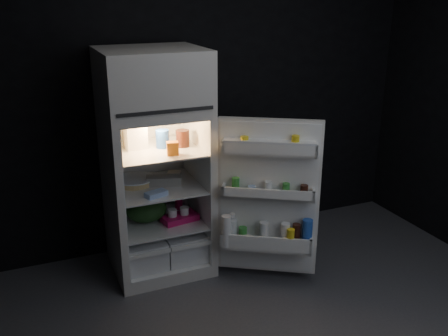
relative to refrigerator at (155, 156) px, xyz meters
name	(u,v)px	position (x,y,z in m)	size (l,w,h in m)	color
wall_back	(198,92)	(0.50, 0.38, 0.39)	(4.00, 0.00, 2.70)	black
refrigerator	(155,156)	(0.00, 0.00, 0.00)	(0.76, 0.71, 1.78)	silver
fridge_door	(268,201)	(0.70, -0.57, -0.27)	(0.71, 0.54, 1.22)	silver
milk_jug	(135,133)	(-0.14, 0.05, 0.19)	(0.16, 0.16, 0.24)	white
mayo_jar	(162,139)	(0.06, -0.03, 0.14)	(0.10, 0.10, 0.14)	blue
jam_jar	(183,138)	(0.21, -0.06, 0.14)	(0.11, 0.11, 0.13)	black
amber_bottle	(116,135)	(-0.27, 0.09, 0.18)	(0.08, 0.08, 0.22)	orange
small_carton	(173,148)	(0.08, -0.23, 0.12)	(0.09, 0.06, 0.10)	#C46517
egg_carton	(164,181)	(0.05, -0.05, -0.19)	(0.28, 0.10, 0.07)	gray
pie	(135,181)	(-0.15, 0.06, -0.21)	(0.30, 0.30, 0.04)	tan
flat_package	(156,194)	(-0.07, -0.26, -0.21)	(0.16, 0.08, 0.04)	#8BA7D7
wrapped_pkg	(174,175)	(0.17, 0.08, -0.20)	(0.11, 0.09, 0.05)	beige
produce_bag	(146,210)	(-0.09, -0.02, -0.43)	(0.33, 0.28, 0.20)	#193815
yogurt_tray	(180,218)	(0.15, -0.12, -0.50)	(0.29, 0.15, 0.05)	#C01052
small_can_red	(179,204)	(0.22, 0.11, -0.48)	(0.07, 0.07, 0.09)	#C01052
small_can_silver	(185,203)	(0.27, 0.11, -0.48)	(0.06, 0.06, 0.09)	silver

